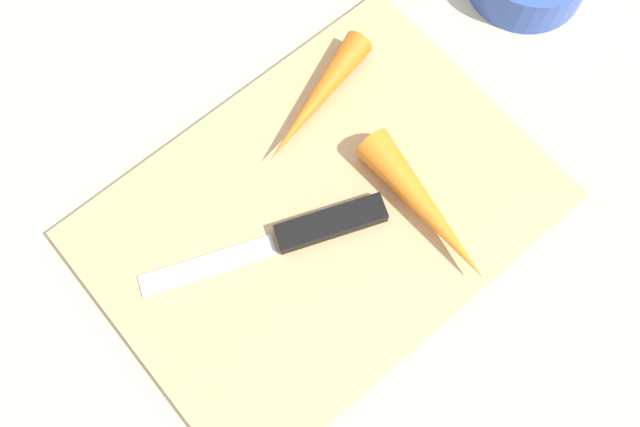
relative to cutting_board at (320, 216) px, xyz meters
The scene contains 5 objects.
ground_plane 0.01m from the cutting_board, ahead, with size 1.40×1.40×0.00m, color #C6B793.
cutting_board is the anchor object (origin of this frame).
knife 0.02m from the cutting_board, 28.46° to the left, with size 0.19×0.09×0.01m.
carrot_short 0.10m from the cutting_board, 128.20° to the right, with size 0.03×0.03×0.14m, color orange.
carrot_long 0.09m from the cutting_board, 139.40° to the left, with size 0.03×0.03×0.14m, color orange.
Camera 1 is at (0.11, 0.14, 0.54)m, focal length 38.40 mm.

